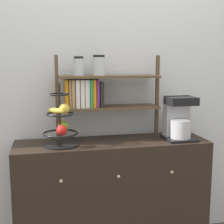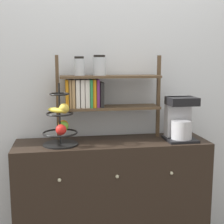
{
  "view_description": "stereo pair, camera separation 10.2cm",
  "coord_description": "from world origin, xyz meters",
  "views": [
    {
      "loc": [
        -0.47,
        -1.94,
        1.44
      ],
      "look_at": [
        -0.0,
        0.19,
        1.08
      ],
      "focal_mm": 50.0,
      "sensor_mm": 36.0,
      "label": 1
    },
    {
      "loc": [
        -0.37,
        -1.96,
        1.44
      ],
      "look_at": [
        -0.0,
        0.19,
        1.08
      ],
      "focal_mm": 50.0,
      "sensor_mm": 36.0,
      "label": 2
    }
  ],
  "objects": [
    {
      "name": "coffee_maker",
      "position": [
        0.5,
        0.16,
        1.03
      ],
      "size": [
        0.21,
        0.22,
        0.32
      ],
      "color": "black",
      "rests_on": "sideboard"
    },
    {
      "name": "sideboard",
      "position": [
        0.0,
        0.19,
        0.43
      ],
      "size": [
        1.39,
        0.41,
        0.87
      ],
      "color": "black",
      "rests_on": "ground_plane"
    },
    {
      "name": "fruit_stand",
      "position": [
        -0.36,
        0.17,
        1.01
      ],
      "size": [
        0.24,
        0.24,
        0.43
      ],
      "color": "black",
      "rests_on": "sideboard"
    },
    {
      "name": "shelf_hutch",
      "position": [
        -0.11,
        0.29,
        1.24
      ],
      "size": [
        0.77,
        0.2,
        0.62
      ],
      "color": "brown",
      "rests_on": "sideboard"
    },
    {
      "name": "wall_back",
      "position": [
        0.0,
        0.43,
        1.3
      ],
      "size": [
        7.0,
        0.05,
        2.6
      ],
      "primitive_type": "cube",
      "color": "silver",
      "rests_on": "ground_plane"
    }
  ]
}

